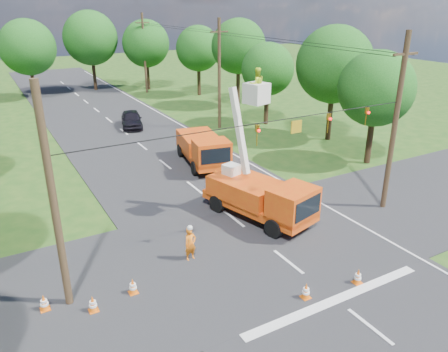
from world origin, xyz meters
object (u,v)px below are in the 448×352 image
distant_car (132,119)px  pole_right_mid (219,74)px  second_truck (203,148)px  tree_far_b (90,38)px  ground_worker (190,244)px  tree_right_e (198,49)px  pole_left (54,202)px  tree_right_d (239,46)px  traffic_cone_5 (93,304)px  pole_right_near (395,123)px  pole_right_far (144,53)px  tree_right_c (268,69)px  traffic_cone_0 (306,291)px  traffic_cone_1 (358,276)px  bucket_truck (261,190)px  tree_right_a (376,89)px  tree_far_c (146,44)px  tree_far_a (28,47)px  traffic_cone_7 (206,149)px  tree_right_b (334,65)px  traffic_cone_2 (241,198)px  traffic_cone_6 (44,303)px  traffic_cone_3 (216,175)px

distant_car → pole_right_mid: pole_right_mid is taller
second_truck → tree_far_b: (0.50, 33.38, 5.53)m
ground_worker → pole_right_mid: size_ratio=0.17×
tree_right_e → pole_left: bearing=-123.7°
distant_car → tree_far_b: bearing=100.1°
distant_car → tree_right_d: 15.04m
ground_worker → traffic_cone_5: size_ratio=2.35×
pole_right_near → pole_right_mid: same height
pole_right_far → tree_right_c: size_ratio=1.28×
traffic_cone_0 → traffic_cone_1: same height
traffic_cone_1 → traffic_cone_5: (-10.38, 3.78, 0.00)m
bucket_truck → tree_right_a: bearing=1.1°
traffic_cone_5 → tree_right_a: 23.93m
traffic_cone_0 → tree_far_c: 47.97m
bucket_truck → second_truck: 9.28m
tree_far_a → tree_far_c: (14.50, -1.00, -0.13)m
tree_right_c → tree_far_c: tree_far_c is taller
traffic_cone_7 → tree_right_b: 12.83m
ground_worker → pole_left: size_ratio=0.19×
traffic_cone_2 → pole_left: (-10.93, -4.58, 4.14)m
pole_left → tree_right_a: bearing=14.6°
distant_car → traffic_cone_6: bearing=-100.6°
traffic_cone_0 → pole_left: (-8.51, 4.46, 4.14)m
distant_car → tree_right_c: 13.86m
tree_right_c → tree_right_e: tree_right_e is taller
tree_far_c → tree_far_b: bearing=155.2°
pole_right_near → traffic_cone_2: bearing=147.1°
second_truck → traffic_cone_0: 16.48m
ground_worker → traffic_cone_3: size_ratio=2.35×
traffic_cone_1 → pole_left: pole_left is taller
bucket_truck → pole_left: size_ratio=0.92×
tree_right_b → traffic_cone_5: bearing=-151.3°
second_truck → tree_right_d: 20.42m
second_truck → traffic_cone_7: size_ratio=9.72×
second_truck → tree_far_a: bearing=114.0°
bucket_truck → tree_far_b: (1.63, 42.58, 5.08)m
traffic_cone_0 → traffic_cone_7: 18.96m
distant_car → tree_right_b: 19.32m
bucket_truck → traffic_cone_0: bucket_truck is taller
traffic_cone_5 → tree_right_e: 42.84m
pole_left → bucket_truck: bearing=12.5°
ground_worker → tree_far_b: (6.85, 44.52, 5.97)m
second_truck → pole_left: size_ratio=0.77×
traffic_cone_3 → pole_left: bearing=-142.9°
tree_far_b → traffic_cone_7: bearing=-88.4°
pole_right_near → tree_right_c: pole_right_near is taller
tree_right_b → bucket_truck: bearing=-144.9°
bucket_truck → traffic_cone_1: bucket_truck is taller
pole_right_far → tree_right_b: bearing=-76.9°
tree_right_d → pole_right_mid: bearing=-132.0°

